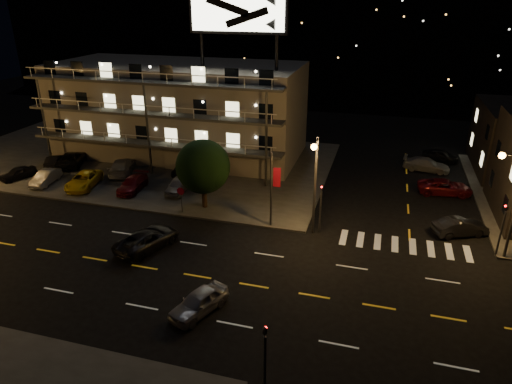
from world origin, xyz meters
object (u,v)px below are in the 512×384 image
(side_car_0, at_px, (460,227))
(road_car_west, at_px, (147,239))
(tree, at_px, (203,168))
(lot_car_7, at_px, (122,166))
(lot_car_2, at_px, (84,180))
(lot_car_4, at_px, (178,185))
(road_car_east, at_px, (199,302))

(side_car_0, xyz_separation_m, road_car_west, (-22.82, -8.59, 0.02))
(tree, relative_size, side_car_0, 1.44)
(lot_car_7, relative_size, side_car_0, 1.23)
(tree, bearing_deg, lot_car_2, 175.68)
(lot_car_4, relative_size, side_car_0, 0.93)
(lot_car_2, xyz_separation_m, lot_car_7, (1.62, 4.38, 0.07))
(road_car_east, distance_m, road_car_west, 8.92)
(road_car_east, bearing_deg, tree, 132.38)
(lot_car_2, relative_size, lot_car_4, 1.24)
(lot_car_2, bearing_deg, road_car_west, -48.59)
(tree, distance_m, side_car_0, 21.57)
(side_car_0, xyz_separation_m, road_car_east, (-16.19, -14.55, -0.01))
(lot_car_7, distance_m, road_car_west, 16.42)
(tree, xyz_separation_m, lot_car_2, (-13.09, 0.99, -2.98))
(lot_car_7, bearing_deg, road_car_east, 112.09)
(lot_car_4, xyz_separation_m, road_car_west, (2.19, -10.15, -0.10))
(lot_car_2, height_order, lot_car_4, lot_car_2)
(lot_car_4, bearing_deg, lot_car_2, -175.08)
(lot_car_4, xyz_separation_m, side_car_0, (25.01, -1.56, -0.13))
(lot_car_7, height_order, road_car_east, lot_car_7)
(road_car_east, bearing_deg, road_car_west, 159.81)
(tree, height_order, lot_car_4, tree)
(lot_car_7, bearing_deg, side_car_0, 153.21)
(tree, relative_size, road_car_west, 1.18)
(lot_car_2, relative_size, road_car_east, 1.22)
(road_car_west, bearing_deg, side_car_0, -140.48)
(lot_car_2, xyz_separation_m, side_car_0, (34.42, -0.08, -0.14))
(lot_car_2, distance_m, road_car_west, 14.48)
(lot_car_7, bearing_deg, lot_car_2, 50.62)
(lot_car_2, distance_m, lot_car_4, 9.52)
(lot_car_7, bearing_deg, road_car_west, 108.33)
(lot_car_7, xyz_separation_m, road_car_east, (16.61, -19.01, -0.22))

